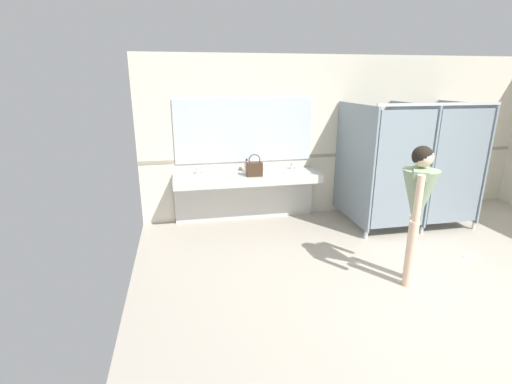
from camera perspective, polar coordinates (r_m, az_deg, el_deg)
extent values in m
cube|color=#B2A899|center=(4.87, 28.91, -14.83)|extent=(7.30, 6.66, 0.10)
cube|color=beige|center=(6.88, 14.12, 8.33)|extent=(7.30, 0.12, 2.74)
cube|color=#9E937F|center=(6.88, 14.15, 5.62)|extent=(7.30, 0.01, 0.06)
cube|color=silver|center=(6.07, -1.27, 2.13)|extent=(2.40, 0.58, 0.14)
cube|color=silver|center=(6.43, -1.64, -1.01)|extent=(2.40, 0.08, 0.72)
cube|color=#ADADA8|center=(5.95, -8.83, 1.82)|extent=(0.42, 0.32, 0.11)
cylinder|color=silver|center=(6.15, -8.99, 3.31)|extent=(0.04, 0.04, 0.11)
cylinder|color=silver|center=(6.08, -8.98, 3.60)|extent=(0.03, 0.11, 0.03)
sphere|color=silver|center=(6.17, -8.33, 3.14)|extent=(0.04, 0.04, 0.04)
cube|color=#ADADA8|center=(6.04, -1.22, 2.24)|extent=(0.42, 0.32, 0.11)
cylinder|color=silver|center=(6.23, -1.61, 3.70)|extent=(0.04, 0.04, 0.11)
cylinder|color=silver|center=(6.17, -1.52, 3.99)|extent=(0.03, 0.11, 0.03)
sphere|color=silver|center=(6.26, -0.99, 3.53)|extent=(0.04, 0.04, 0.04)
cube|color=#ADADA8|center=(6.23, 6.05, 2.60)|extent=(0.42, 0.32, 0.11)
cylinder|color=silver|center=(6.41, 5.48, 4.01)|extent=(0.04, 0.04, 0.11)
cylinder|color=silver|center=(6.35, 5.63, 4.30)|extent=(0.03, 0.11, 0.03)
sphere|color=silver|center=(6.45, 6.04, 3.84)|extent=(0.04, 0.04, 0.04)
cube|color=silver|center=(6.21, -1.81, 9.42)|extent=(2.30, 0.02, 1.04)
cube|color=gray|center=(6.17, 14.73, 4.32)|extent=(0.03, 1.34, 1.87)
cylinder|color=silver|center=(5.95, 16.56, -6.36)|extent=(0.05, 0.05, 0.12)
cube|color=gray|center=(6.64, 22.17, 4.50)|extent=(0.03, 1.34, 1.87)
cylinder|color=silver|center=(6.44, 24.12, -5.38)|extent=(0.05, 0.05, 0.12)
cube|color=gray|center=(7.21, 28.53, 4.59)|extent=(0.03, 1.34, 1.87)
cylinder|color=silver|center=(7.02, 30.50, -4.47)|extent=(0.05, 0.05, 0.12)
cube|color=gray|center=(5.86, 21.64, 3.03)|extent=(0.87, 0.03, 1.77)
cube|color=gray|center=(6.43, 28.81, 3.26)|extent=(0.87, 0.03, 1.77)
cube|color=#B7BABF|center=(6.00, 26.56, 12.00)|extent=(1.97, 0.04, 0.04)
cylinder|color=beige|center=(4.87, 22.71, -7.92)|extent=(0.11, 0.11, 0.81)
cylinder|color=beige|center=(4.70, 22.67, -8.80)|extent=(0.11, 0.11, 0.81)
cone|color=gray|center=(4.56, 23.60, -1.11)|extent=(0.56, 0.56, 0.70)
cube|color=gray|center=(4.48, 24.07, 2.76)|extent=(0.38, 0.45, 0.10)
cylinder|color=beige|center=(4.78, 23.73, 0.77)|extent=(0.08, 0.08, 0.52)
cylinder|color=beige|center=(4.30, 23.72, -0.94)|extent=(0.08, 0.08, 0.52)
sphere|color=beige|center=(4.45, 24.34, 4.88)|extent=(0.22, 0.22, 0.22)
sphere|color=black|center=(4.45, 24.23, 5.08)|extent=(0.22, 0.22, 0.22)
cube|color=#3F2D1E|center=(5.91, -0.24, 3.51)|extent=(0.25, 0.13, 0.22)
torus|color=#3F2D1E|center=(5.87, -0.24, 4.93)|extent=(0.19, 0.02, 0.19)
cylinder|color=#D899B2|center=(6.20, -1.45, 3.98)|extent=(0.07, 0.07, 0.18)
cylinder|color=black|center=(6.18, -1.46, 4.98)|extent=(0.03, 0.03, 0.04)
cylinder|color=#B7BABF|center=(5.96, 29.72, -8.55)|extent=(0.14, 0.14, 0.01)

